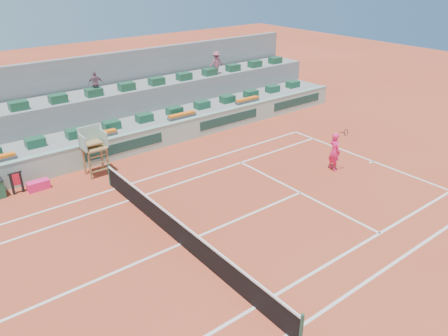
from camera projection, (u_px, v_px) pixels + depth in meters
The scene contains 16 objects.
ground at pixel (180, 244), 16.04m from camera, with size 90.00×90.00×0.00m, color #A53720.
seating_tier_lower at pixel (71, 143), 23.39m from camera, with size 36.00×4.00×1.20m, color gray.
seating_tier_upper at pixel (59, 123), 24.23m from camera, with size 36.00×2.40×2.60m, color gray.
stadium_back_wall at pixel (46, 100), 24.98m from camera, with size 36.00×0.40×4.40m, color gray.
player_bag at pixel (38, 185), 19.80m from camera, with size 0.96×0.43×0.43m, color #FB2069.
spectator_mid at pixel (96, 83), 24.22m from camera, with size 0.79×0.33×1.36m, color #78505E.
spectator_right at pixel (216, 63), 28.73m from camera, with size 0.97×0.56×1.50m, color #914857.
court_lines at pixel (180, 244), 16.04m from camera, with size 23.89×11.09×0.01m.
tennis_net at pixel (180, 232), 15.81m from camera, with size 0.10×11.97×1.10m.
advertising_hoarding at pixel (88, 155), 21.82m from camera, with size 36.00×0.34×1.26m.
umpire_chair at pixel (93, 144), 20.71m from camera, with size 1.10×0.90×2.40m.
seat_row_lower at pixel (75, 133), 22.40m from camera, with size 32.90×0.60×0.44m.
seat_row_upper at pixel (58, 99), 23.15m from camera, with size 32.90×0.60×0.44m.
flower_planters at pixel (51, 146), 21.03m from camera, with size 26.80×0.36×0.28m.
towel_rack at pixel (16, 181), 19.32m from camera, with size 0.59×0.10×1.03m.
tennis_player at pixel (335, 151), 21.40m from camera, with size 0.62×0.96×2.28m.
Camera 1 is at (-6.93, -11.44, 9.42)m, focal length 35.00 mm.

